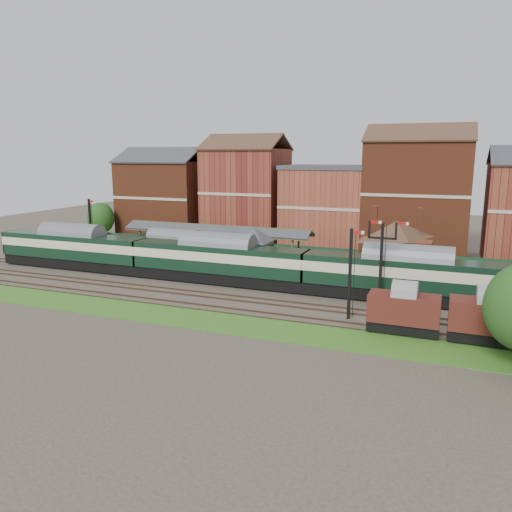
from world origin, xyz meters
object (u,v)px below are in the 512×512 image
(platform_railcar, at_px, (174,248))
(goods_van_a, at_px, (404,310))
(signal_box, at_px, (254,252))
(semaphore_bracket, at_px, (381,259))
(dmu_train, at_px, (218,259))

(platform_railcar, distance_m, goods_van_a, 33.99)
(signal_box, bearing_deg, semaphore_bracket, -20.92)
(signal_box, height_order, goods_van_a, signal_box)
(signal_box, bearing_deg, goods_van_a, -34.56)
(semaphore_bracket, height_order, platform_railcar, semaphore_bracket)
(platform_railcar, bearing_deg, semaphore_bracket, -18.12)
(signal_box, xyz_separation_m, goods_van_a, (17.78, -12.25, -1.27))
(signal_box, distance_m, dmu_train, 4.46)
(dmu_train, distance_m, platform_railcar, 11.48)
(semaphore_bracket, xyz_separation_m, dmu_train, (-18.05, 2.50, -1.93))
(goods_van_a, bearing_deg, signal_box, 145.44)
(platform_railcar, bearing_deg, dmu_train, -34.50)
(signal_box, bearing_deg, platform_railcar, 165.39)
(dmu_train, bearing_deg, signal_box, 47.19)
(signal_box, relative_size, semaphore_bracket, 0.73)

